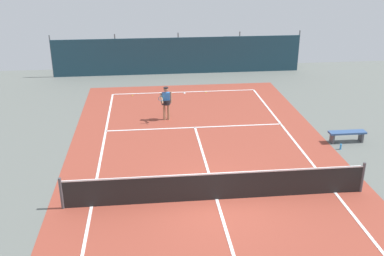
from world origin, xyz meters
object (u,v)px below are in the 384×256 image
tennis_player (166,101)px  tennis_ball_near_player (187,175)px  tennis_net (217,186)px  parked_car (234,50)px  tennis_ball_by_sideline (206,92)px  courtside_bench (347,134)px  tennis_ball_midcourt (132,95)px  water_bottle (341,147)px

tennis_player → tennis_ball_near_player: 5.91m
tennis_net → parked_car: bearing=77.3°
tennis_ball_by_sideline → courtside_bench: bearing=-56.1°
parked_car → tennis_player: bearing=-108.2°
tennis_net → courtside_bench: tennis_net is taller
tennis_ball_midcourt → parked_car: parked_car is taller
tennis_ball_midcourt → tennis_ball_by_sideline: 4.23m
tennis_net → water_bottle: (5.76, 3.37, -0.39)m
tennis_player → courtside_bench: tennis_player is taller
tennis_ball_midcourt → water_bottle: 11.95m
tennis_net → tennis_ball_by_sideline: size_ratio=153.33×
tennis_ball_by_sideline → water_bottle: 9.41m
tennis_net → parked_car: parked_car is taller
parked_car → water_bottle: size_ratio=18.36×
tennis_ball_by_sideline → water_bottle: size_ratio=0.28×
tennis_ball_midcourt → water_bottle: water_bottle is taller
tennis_net → tennis_ball_midcourt: bearing=104.5°
tennis_ball_midcourt → tennis_ball_near_player: bearing=-77.5°
tennis_ball_midcourt → parked_car: bearing=45.6°
tennis_player → parked_car: (5.56, 11.38, -0.12)m
tennis_net → tennis_ball_near_player: (-0.82, 1.76, -0.48)m
tennis_ball_midcourt → courtside_bench: 11.92m
tennis_player → water_bottle: (7.02, -4.21, -0.84)m
tennis_ball_midcourt → courtside_bench: size_ratio=0.04×
tennis_ball_by_sideline → tennis_ball_midcourt: bearing=-178.6°
tennis_ball_near_player → courtside_bench: courtside_bench is taller
tennis_ball_near_player → tennis_ball_midcourt: size_ratio=1.00×
tennis_ball_by_sideline → parked_car: bearing=67.4°
tennis_net → tennis_ball_midcourt: (-2.99, 11.52, -0.48)m
tennis_ball_near_player → tennis_ball_midcourt: 10.00m
tennis_ball_near_player → tennis_ball_by_sideline: (2.06, 9.86, 0.00)m
water_bottle → tennis_net: bearing=-149.6°
tennis_player → parked_car: parked_car is taller
tennis_net → tennis_ball_by_sideline: (1.24, 11.62, -0.48)m
tennis_ball_near_player → tennis_ball_by_sideline: same height
courtside_bench → water_bottle: bearing=-128.5°
courtside_bench → tennis_ball_by_sideline: bearing=123.9°
tennis_net → parked_car: (4.29, 18.97, 0.33)m
tennis_ball_midcourt → tennis_player: bearing=-66.4°
tennis_player → courtside_bench: size_ratio=1.03×
tennis_player → courtside_bench: bearing=149.1°
tennis_ball_by_sideline → water_bottle: bearing=-61.3°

